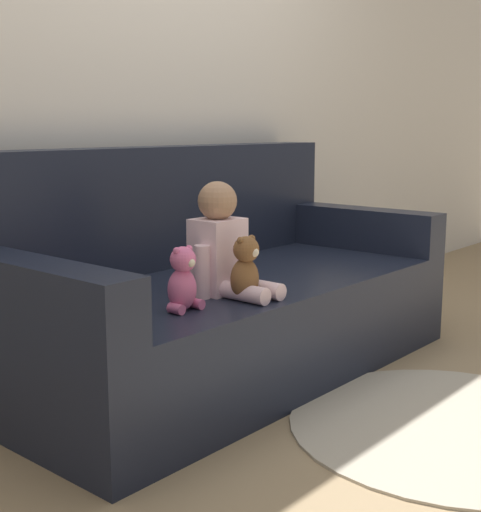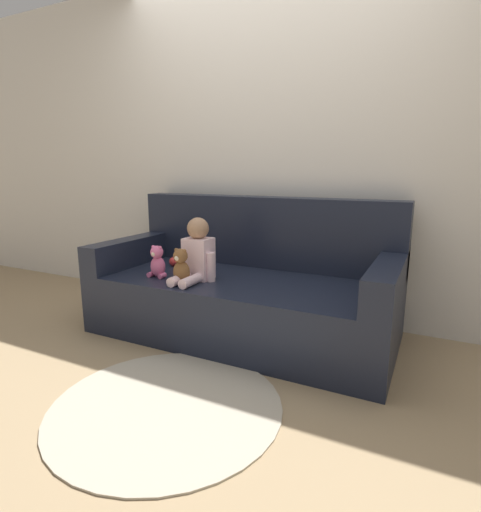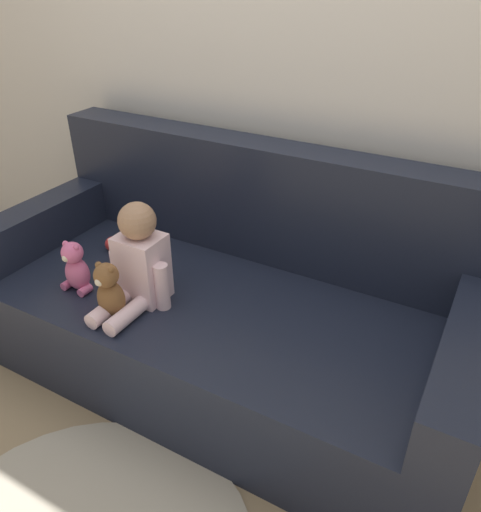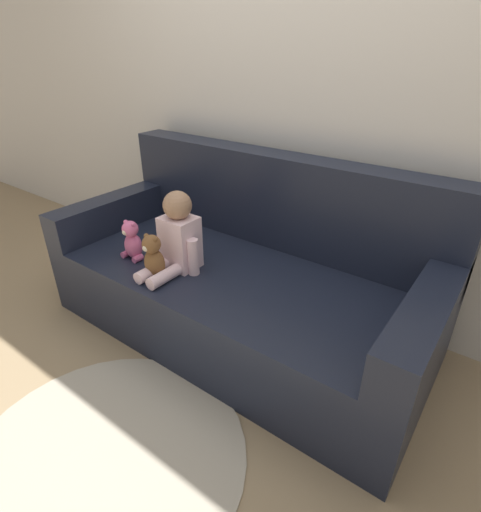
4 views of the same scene
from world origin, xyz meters
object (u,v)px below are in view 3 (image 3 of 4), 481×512
at_px(teddy_bear_brown, 109,291).
at_px(plush_toy_side, 76,268).
at_px(person_baby, 138,263).
at_px(couch, 227,304).
at_px(toy_ball, 113,244).

xyz_separation_m(teddy_bear_brown, plush_toy_side, (-0.24, 0.07, -0.01)).
height_order(person_baby, teddy_bear_brown, person_baby).
bearing_deg(couch, person_baby, -134.13).
relative_size(teddy_bear_brown, toy_ball, 3.34).
distance_m(person_baby, teddy_bear_brown, 0.15).
bearing_deg(toy_ball, plush_toy_side, -73.49).
bearing_deg(teddy_bear_brown, couch, 54.83).
relative_size(person_baby, plush_toy_side, 1.88).
xyz_separation_m(person_baby, teddy_bear_brown, (-0.03, -0.14, -0.05)).
bearing_deg(teddy_bear_brown, plush_toy_side, 164.17).
bearing_deg(toy_ball, couch, 1.17).
bearing_deg(couch, toy_ball, -178.83).
height_order(plush_toy_side, toy_ball, plush_toy_side).
relative_size(couch, toy_ball, 29.21).
relative_size(couch, person_baby, 4.92).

